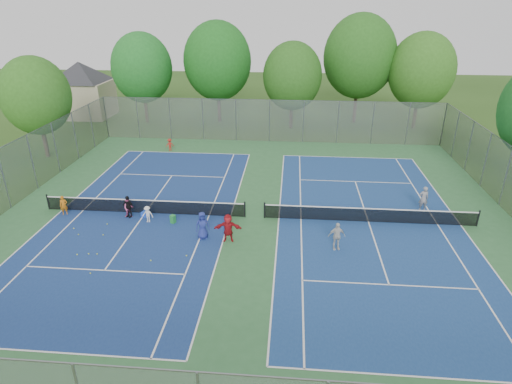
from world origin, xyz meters
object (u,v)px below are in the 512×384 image
Objects in this scene: net_left at (145,207)px; ball_crate at (145,214)px; instructor at (424,198)px; ball_hopper at (173,219)px; net_right at (369,215)px.

ball_crate is (0.13, -0.44, -0.29)m from net_left.
instructor is at bearing 7.84° from ball_crate.
net_left is 24.47× the size of ball_hopper.
net_left is at bearing 151.40° from ball_hopper.
ball_crate is 0.23× the size of instructor.
ball_crate is 17.73m from instructor.
ball_crate is at bearing 5.68° from instructor.
ball_crate is (-13.87, -0.44, -0.29)m from net_right.
ball_hopper is (2.12, -1.15, -0.19)m from net_left.
net_left and net_right have the same top height.
net_left is 17.80m from instructor.
net_left is 34.07× the size of ball_crate.
ball_crate is at bearing -73.05° from net_left.
net_right is at bearing 5.55° from ball_hopper.
instructor is (3.69, 1.98, 0.37)m from net_right.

